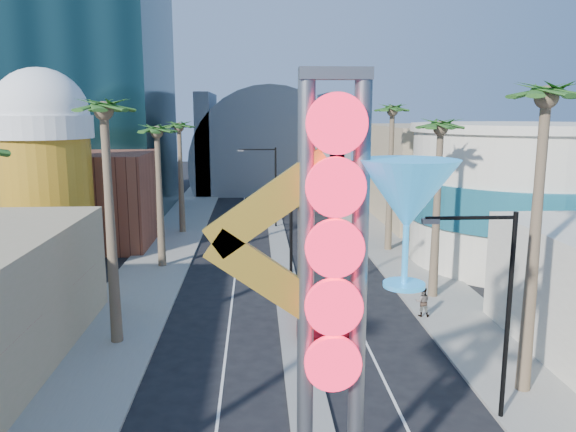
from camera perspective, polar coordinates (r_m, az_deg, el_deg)
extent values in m
cube|color=gray|center=(47.96, -12.28, -3.40)|extent=(5.00, 100.00, 0.15)
cube|color=gray|center=(48.73, 10.41, -3.11)|extent=(5.00, 100.00, 0.15)
cube|color=gray|center=(50.32, -0.99, -2.50)|extent=(1.60, 84.00, 0.15)
cube|color=brown|center=(51.48, -19.10, 1.66)|extent=(10.00, 10.00, 8.00)
cube|color=tan|center=(61.98, 13.59, 4.31)|extent=(10.00, 20.00, 10.00)
cylinder|color=#B67A18|center=(44.11, -23.20, 1.29)|extent=(6.40, 6.40, 10.00)
cylinder|color=white|center=(43.65, -23.72, 8.30)|extent=(7.00, 7.00, 1.60)
sphere|color=white|center=(43.63, -23.80, 9.35)|extent=(6.60, 6.60, 6.60)
cylinder|color=beige|center=(46.03, 22.44, 1.70)|extent=(16.00, 16.00, 10.00)
cylinder|color=teal|center=(46.03, 22.44, 1.70)|extent=(16.60, 16.60, 3.00)
cylinder|color=beige|center=(45.59, 22.91, 8.29)|extent=(16.60, 16.60, 0.60)
cylinder|color=slate|center=(83.32, -1.96, 5.46)|extent=(22.00, 16.00, 22.00)
cube|color=slate|center=(83.38, -8.22, 7.42)|extent=(2.00, 16.00, 14.00)
cube|color=slate|center=(83.81, 4.24, 7.52)|extent=(2.00, 16.00, 14.00)
cylinder|color=slate|center=(14.89, 1.79, -9.01)|extent=(0.44, 0.44, 12.00)
cylinder|color=slate|center=(15.07, 7.16, -8.84)|extent=(0.44, 0.44, 12.00)
cube|color=slate|center=(14.13, 4.85, 14.24)|extent=(1.80, 0.50, 0.30)
cylinder|color=#FF163A|center=(13.76, 4.98, 9.34)|extent=(1.50, 0.25, 1.50)
cylinder|color=#FF163A|center=(13.88, 4.88, 2.93)|extent=(1.50, 0.25, 1.50)
cylinder|color=#FF163A|center=(14.17, 4.78, -3.29)|extent=(1.50, 0.25, 1.50)
cylinder|color=#FF163A|center=(14.62, 4.69, -9.20)|extent=(1.50, 0.25, 1.50)
cylinder|color=#FF163A|center=(15.21, 4.59, -14.70)|extent=(1.50, 0.25, 1.50)
cube|color=gold|center=(14.16, -1.78, 1.27)|extent=(3.47, 0.25, 2.80)
cube|color=gold|center=(14.61, -1.73, -6.49)|extent=(3.47, 0.25, 2.80)
cone|color=#2695DA|center=(14.64, 12.05, 2.15)|extent=(2.60, 2.60, 1.80)
cylinder|color=#2695DA|center=(14.95, 11.82, -3.93)|extent=(0.16, 0.16, 1.60)
cylinder|color=#2695DA|center=(15.17, 11.70, -6.85)|extent=(1.10, 1.10, 0.12)
cylinder|color=black|center=(31.92, 0.31, -2.96)|extent=(0.18, 0.18, 8.00)
cube|color=black|center=(31.41, 3.60, 3.84)|extent=(3.60, 0.12, 0.12)
cube|color=slate|center=(31.65, 6.48, 3.66)|extent=(0.60, 0.25, 0.18)
cylinder|color=black|center=(55.51, -1.26, 2.86)|extent=(0.18, 0.18, 8.00)
cube|color=black|center=(55.09, -3.16, 6.76)|extent=(3.60, 0.12, 0.12)
cube|color=slate|center=(55.11, -4.83, 6.64)|extent=(0.60, 0.25, 0.18)
cylinder|color=black|center=(22.36, 21.44, -9.74)|extent=(0.18, 0.18, 8.00)
cube|color=black|center=(20.74, 18.08, -0.18)|extent=(3.24, 0.12, 0.12)
cube|color=slate|center=(20.28, 14.28, -0.50)|extent=(0.60, 0.25, 0.18)
cylinder|color=brown|center=(28.45, -17.56, -1.54)|extent=(0.40, 0.40, 11.50)
sphere|color=#1C501A|center=(27.86, -18.23, 10.10)|extent=(2.40, 2.40, 2.40)
cylinder|color=brown|center=(42.07, -12.90, 1.47)|extent=(0.40, 0.40, 10.00)
sphere|color=#1C501A|center=(41.59, -13.19, 8.28)|extent=(2.40, 2.40, 2.40)
cylinder|color=brown|center=(53.82, -10.82, 3.50)|extent=(0.40, 0.40, 10.00)
sphere|color=#1C501A|center=(53.45, -11.01, 8.83)|extent=(2.40, 2.40, 2.40)
cylinder|color=brown|center=(24.29, 23.68, -3.37)|extent=(0.40, 0.40, 12.00)
sphere|color=#1C501A|center=(23.67, 24.77, 10.88)|extent=(2.40, 2.40, 2.40)
cylinder|color=brown|center=(35.30, 14.84, 0.07)|extent=(0.40, 0.40, 10.50)
sphere|color=#1C501A|center=(34.76, 15.26, 8.61)|extent=(2.40, 2.40, 2.40)
cylinder|color=brown|center=(46.64, 10.33, 3.37)|extent=(0.40, 0.40, 11.50)
sphere|color=#1C501A|center=(46.28, 10.57, 10.45)|extent=(2.40, 2.40, 2.40)
imported|color=#B00D1B|center=(30.62, 3.43, -9.77)|extent=(3.02, 6.14, 1.68)
imported|color=gray|center=(32.65, 13.51, -8.46)|extent=(0.92, 0.78, 1.68)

